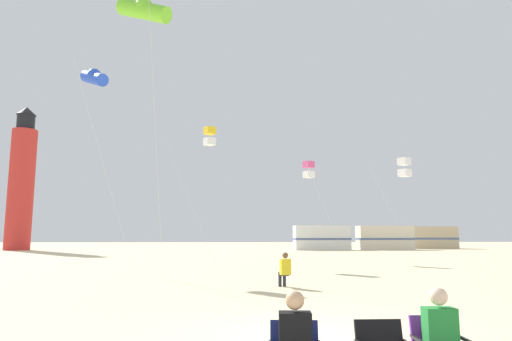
# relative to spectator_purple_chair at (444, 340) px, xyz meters

# --- Properties ---
(ground) EXTENTS (200.00, 200.00, 0.00)m
(ground) POSITION_rel_spectator_purple_chair_xyz_m (-0.96, 3.04, -0.61)
(ground) COLOR beige
(spectator_purple_chair) EXTENTS (0.35, 0.52, 1.16)m
(spectator_purple_chair) POSITION_rel_spectator_purple_chair_xyz_m (0.00, 0.00, 0.00)
(spectator_purple_chair) COLOR #238438
(spectator_purple_chair) RESTS_ON ground
(kite_flyer_standing) EXTENTS (0.40, 0.55, 1.16)m
(kite_flyer_standing) POSITION_rel_spectator_purple_chair_xyz_m (-0.41, 10.42, 0.00)
(kite_flyer_standing) COLOR yellow
(kite_flyer_standing) RESTS_ON ground
(kite_tube_lime) EXTENTS (2.55, 1.91, 11.71)m
(kite_tube_lime) POSITION_rel_spectator_purple_chair_xyz_m (-5.88, 12.94, 10.39)
(kite_tube_lime) COLOR silver
(kite_tube_lime) RESTS_ON ground
(kite_box_gold) EXTENTS (3.45, 3.27, 8.47)m
(kite_box_gold) POSITION_rel_spectator_purple_chair_xyz_m (-3.48, 22.99, 7.27)
(kite_box_gold) COLOR silver
(kite_box_gold) RESTS_ON ground
(kite_tube_blue) EXTENTS (3.61, 3.75, 11.12)m
(kite_tube_blue) POSITION_rel_spectator_purple_chair_xyz_m (-9.79, 19.70, 9.81)
(kite_tube_blue) COLOR silver
(kite_tube_blue) RESTS_ON ground
(kite_box_rainbow) EXTENTS (2.90, 2.75, 6.80)m
(kite_box_rainbow) POSITION_rel_spectator_purple_chair_xyz_m (3.30, 25.70, 5.60)
(kite_box_rainbow) COLOR silver
(kite_box_rainbow) RESTS_ON ground
(kite_box_white) EXTENTS (2.48, 2.48, 6.39)m
(kite_box_white) POSITION_rel_spectator_purple_chair_xyz_m (8.41, 21.53, 5.19)
(kite_box_white) COLOR silver
(kite_box_white) RESTS_ON ground
(lighthouse_distant) EXTENTS (2.80, 2.80, 16.80)m
(lighthouse_distant) POSITION_rel_spectator_purple_chair_xyz_m (-26.18, 48.84, 7.22)
(lighthouse_distant) COLOR red
(lighthouse_distant) RESTS_ON ground
(rv_van_white) EXTENTS (6.48, 2.45, 2.80)m
(rv_van_white) POSITION_rel_spectator_purple_chair_xyz_m (8.72, 47.60, 0.78)
(rv_van_white) COLOR white
(rv_van_white) RESTS_ON ground
(rv_van_cream) EXTENTS (6.44, 2.35, 2.80)m
(rv_van_cream) POSITION_rel_spectator_purple_chair_xyz_m (16.37, 47.99, 0.78)
(rv_van_cream) COLOR beige
(rv_van_cream) RESTS_ON ground
(rv_van_tan) EXTENTS (6.53, 2.60, 2.80)m
(rv_van_tan) POSITION_rel_spectator_purple_chair_xyz_m (23.83, 52.15, 0.78)
(rv_van_tan) COLOR #C6B28C
(rv_van_tan) RESTS_ON ground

